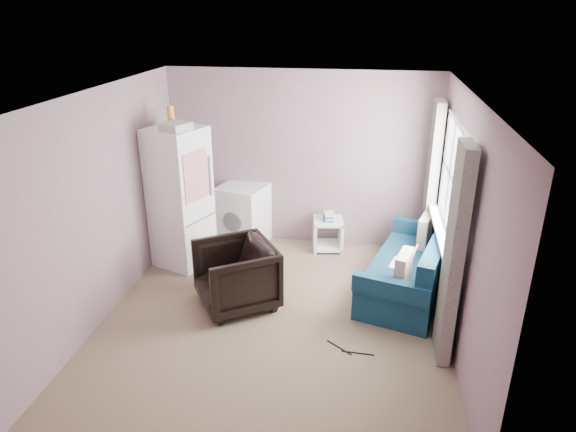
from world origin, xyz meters
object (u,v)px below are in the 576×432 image
(fridge, at_px, (180,197))
(side_table, at_px, (328,232))
(armchair, at_px, (236,272))
(sofa, at_px, (413,270))
(washing_machine, at_px, (243,213))

(fridge, bearing_deg, side_table, 41.10)
(armchair, relative_size, side_table, 1.51)
(side_table, bearing_deg, fridge, -159.83)
(sofa, bearing_deg, washing_machine, 171.92)
(washing_machine, relative_size, side_table, 1.56)
(fridge, relative_size, washing_machine, 2.40)
(fridge, xyz_separation_m, washing_machine, (0.65, 0.74, -0.49))
(washing_machine, xyz_separation_m, sofa, (2.38, -1.08, -0.16))
(fridge, relative_size, side_table, 3.76)
(washing_machine, height_order, side_table, washing_machine)
(side_table, distance_m, sofa, 1.54)
(armchair, relative_size, fridge, 0.40)
(armchair, xyz_separation_m, fridge, (-0.98, 0.95, 0.52))
(washing_machine, height_order, sofa, washing_machine)
(fridge, xyz_separation_m, side_table, (1.91, 0.70, -0.68))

